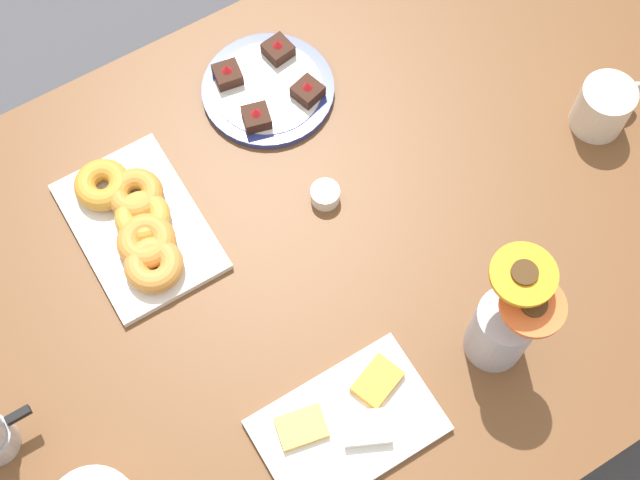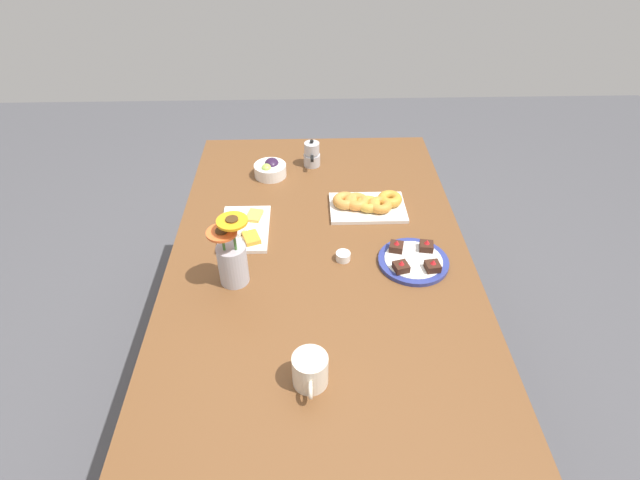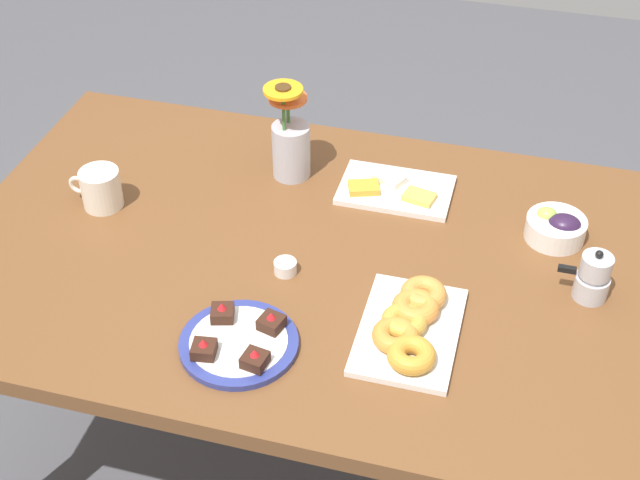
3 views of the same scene
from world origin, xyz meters
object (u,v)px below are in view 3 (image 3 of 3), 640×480
at_px(croissant_platter, 410,325).
at_px(jam_cup_honey, 285,267).
at_px(coffee_mug, 101,188).
at_px(dessert_plate, 239,342).
at_px(moka_pot, 593,278).
at_px(dining_table, 320,284).
at_px(grape_bowl, 556,227).
at_px(cheese_platter, 394,189).
at_px(flower_vase, 291,144).

height_order(croissant_platter, jam_cup_honey, croissant_platter).
bearing_deg(coffee_mug, dessert_plate, 142.66).
xyz_separation_m(coffee_mug, moka_pot, (-1.09, 0.02, 0.00)).
relative_size(dining_table, moka_pot, 13.45).
height_order(dining_table, grape_bowl, grape_bowl).
distance_m(cheese_platter, dessert_plate, 0.59).
bearing_deg(moka_pot, flower_vase, -19.71).
bearing_deg(dining_table, croissant_platter, 141.45).
bearing_deg(dessert_plate, moka_pot, -153.45).
bearing_deg(dining_table, cheese_platter, -112.79).
bearing_deg(croissant_platter, flower_vase, -50.43).
relative_size(dining_table, grape_bowl, 12.26).
bearing_deg(grape_bowl, moka_pot, 114.78).
relative_size(coffee_mug, flower_vase, 0.51).
height_order(jam_cup_honey, flower_vase, flower_vase).
bearing_deg(coffee_mug, moka_pot, 178.82).
bearing_deg(dessert_plate, grape_bowl, -138.77).
relative_size(coffee_mug, jam_cup_honey, 2.62).
height_order(coffee_mug, flower_vase, flower_vase).
bearing_deg(croissant_platter, coffee_mug, -16.42).
bearing_deg(flower_vase, grape_bowl, 172.60).
relative_size(dessert_plate, moka_pot, 1.93).
relative_size(cheese_platter, moka_pot, 2.18).
relative_size(croissant_platter, dessert_plate, 1.24).
xyz_separation_m(grape_bowl, moka_pot, (-0.08, 0.17, 0.02)).
bearing_deg(dining_table, moka_pot, -178.21).
distance_m(flower_vase, moka_pot, 0.75).
distance_m(grape_bowl, croissant_platter, 0.45).
bearing_deg(moka_pot, jam_cup_honey, 8.48).
distance_m(croissant_platter, moka_pot, 0.39).
relative_size(coffee_mug, dessert_plate, 0.55).
bearing_deg(croissant_platter, grape_bowl, -124.15).
height_order(cheese_platter, moka_pot, moka_pot).
bearing_deg(cheese_platter, grape_bowl, 169.19).
xyz_separation_m(coffee_mug, dessert_plate, (-0.45, 0.34, -0.04)).
bearing_deg(jam_cup_honey, grape_bowl, -153.87).
relative_size(croissant_platter, flower_vase, 1.15).
distance_m(croissant_platter, jam_cup_honey, 0.30).
distance_m(cheese_platter, moka_pot, 0.51).
bearing_deg(cheese_platter, flower_vase, -2.30).
xyz_separation_m(coffee_mug, grape_bowl, (-1.01, -0.15, -0.02)).
distance_m(coffee_mug, flower_vase, 0.45).
relative_size(jam_cup_honey, flower_vase, 0.19).
distance_m(coffee_mug, moka_pot, 1.09).
height_order(dessert_plate, flower_vase, flower_vase).
distance_m(jam_cup_honey, dessert_plate, 0.23).
bearing_deg(dessert_plate, jam_cup_honey, -95.90).
xyz_separation_m(jam_cup_honey, dessert_plate, (0.02, 0.23, -0.00)).
relative_size(coffee_mug, moka_pot, 1.06).
height_order(dining_table, dessert_plate, dessert_plate).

